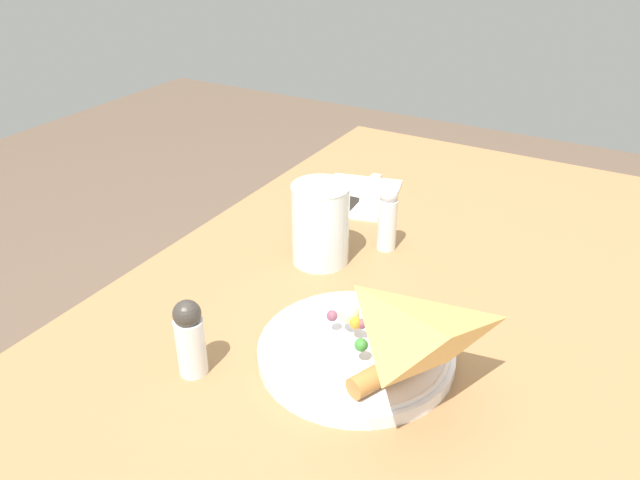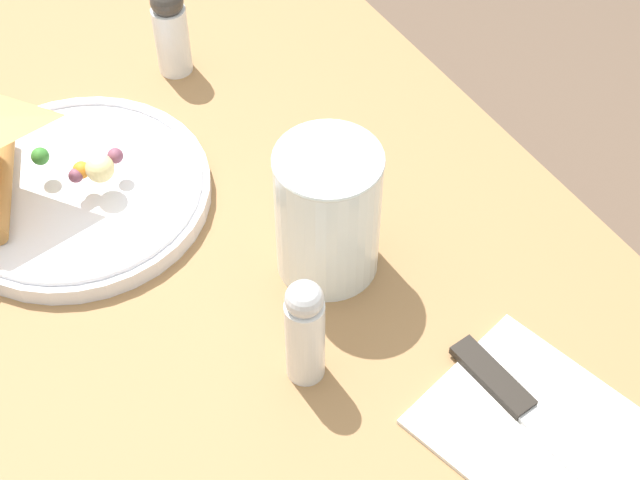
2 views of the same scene
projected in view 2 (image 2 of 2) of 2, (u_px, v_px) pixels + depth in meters
The scene contains 7 objects.
dining_table at pixel (157, 332), 0.88m from camera, with size 1.29×0.68×0.76m.
plate_pizza at pixel (75, 187), 0.81m from camera, with size 0.22×0.22×0.05m.
milk_glass at pixel (328, 216), 0.74m from camera, with size 0.08×0.08×0.12m.
napkin_folded at pixel (549, 439), 0.68m from camera, with size 0.20×0.16×0.00m.
butter_knife at pixel (541, 425), 0.68m from camera, with size 0.19×0.03×0.01m.
salt_shaker at pixel (305, 331), 0.68m from camera, with size 0.03×0.03×0.10m.
pepper_shaker at pixel (171, 29), 0.90m from camera, with size 0.03×0.03×0.09m.
Camera 2 is at (0.50, -0.14, 1.37)m, focal length 55.00 mm.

